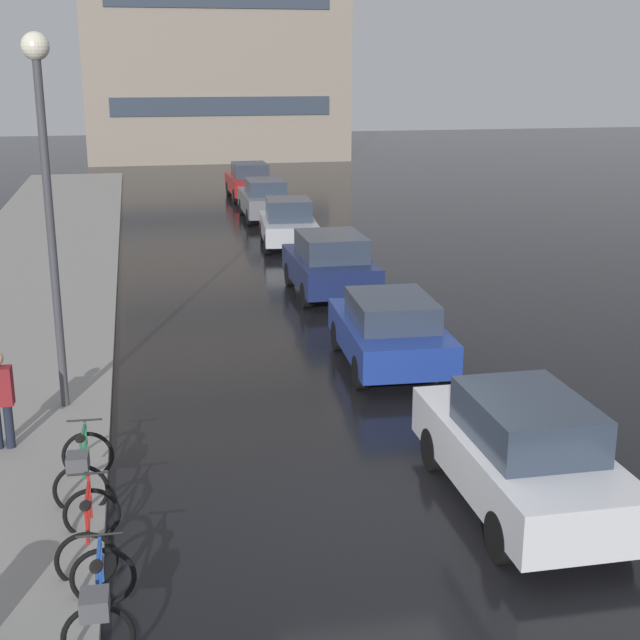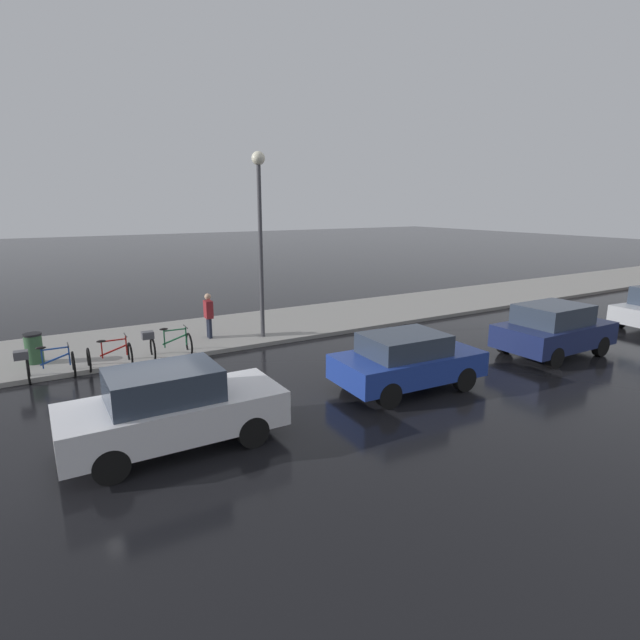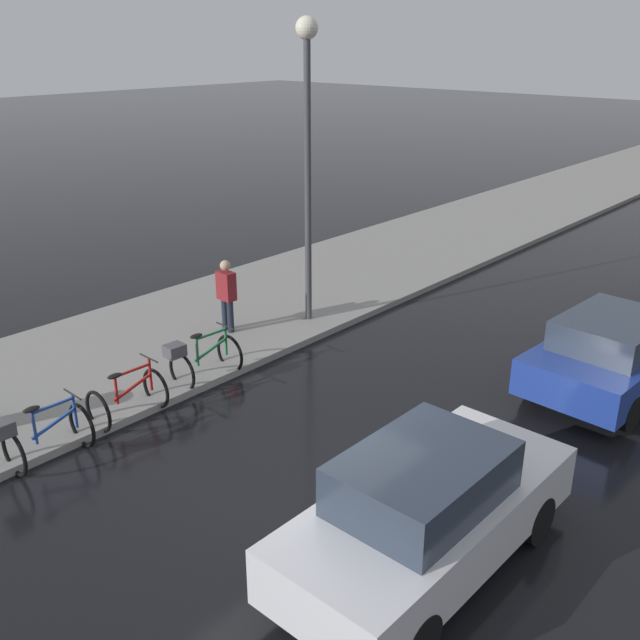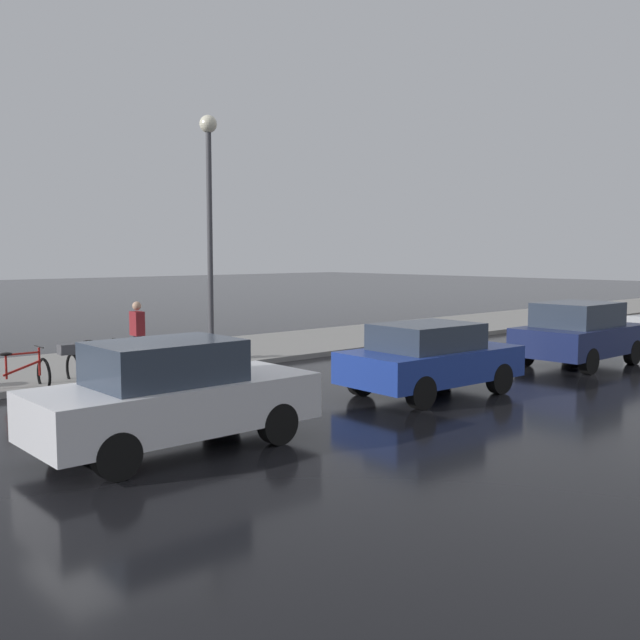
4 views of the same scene
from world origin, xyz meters
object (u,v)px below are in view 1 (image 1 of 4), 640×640
(car_navy, at_px, (330,264))
(car_silver, at_px, (288,223))
(bicycle_nearest, at_px, (99,603))
(car_blue, at_px, (390,330))
(bicycle_third, at_px, (83,468))
(car_red, at_px, (250,181))
(streetlamp, at_px, (45,163))
(car_grey, at_px, (265,199))
(pedestrian, at_px, (0,398))
(bicycle_second, at_px, (89,533))
(car_white, at_px, (521,452))

(car_navy, xyz_separation_m, car_silver, (0.00, 6.52, -0.04))
(bicycle_nearest, height_order, car_blue, car_blue)
(bicycle_third, xyz_separation_m, car_red, (6.00, 28.39, 0.30))
(car_red, relative_size, streetlamp, 0.65)
(bicycle_third, bearing_deg, streetlamp, 97.91)
(car_grey, height_order, car_red, car_red)
(bicycle_nearest, relative_size, pedestrian, 0.83)
(bicycle_second, distance_m, car_navy, 13.54)
(pedestrian, height_order, streetlamp, streetlamp)
(car_white, xyz_separation_m, car_red, (0.16, 29.74, -0.01))
(car_navy, bearing_deg, bicycle_nearest, -111.57)
(car_blue, bearing_deg, car_navy, 89.15)
(pedestrian, bearing_deg, bicycle_nearest, -72.69)
(car_white, bearing_deg, car_red, 89.70)
(car_blue, relative_size, pedestrian, 2.29)
(car_blue, relative_size, car_navy, 1.03)
(bicycle_nearest, height_order, bicycle_second, bicycle_nearest)
(car_white, bearing_deg, bicycle_third, 166.99)
(car_grey, bearing_deg, bicycle_third, -104.49)
(car_blue, height_order, car_navy, car_navy)
(car_white, bearing_deg, bicycle_nearest, -160.43)
(car_silver, distance_m, pedestrian, 16.91)
(bicycle_nearest, bearing_deg, car_red, 79.83)
(car_navy, relative_size, pedestrian, 2.22)
(car_navy, xyz_separation_m, streetlamp, (-6.31, -7.16, 3.50))
(car_white, relative_size, car_silver, 1.10)
(bicycle_third, bearing_deg, car_grey, 75.51)
(car_grey, bearing_deg, car_silver, -90.37)
(bicycle_nearest, xyz_separation_m, car_navy, (5.51, 13.94, 0.33))
(car_white, distance_m, car_blue, 6.04)
(bicycle_second, bearing_deg, streetlamp, 96.92)
(car_blue, relative_size, car_red, 0.95)
(bicycle_third, bearing_deg, car_blue, 39.23)
(car_white, xyz_separation_m, car_silver, (-0.01, 18.50, -0.02))
(bicycle_third, height_order, car_red, car_red)
(car_grey, xyz_separation_m, car_red, (0.13, 5.68, 0.01))
(bicycle_second, height_order, car_white, car_white)
(car_red, bearing_deg, car_blue, -90.63)
(car_blue, distance_m, car_grey, 18.02)
(pedestrian, bearing_deg, streetlamp, 64.40)
(pedestrian, bearing_deg, bicycle_third, -54.62)
(bicycle_second, height_order, car_navy, car_navy)
(bicycle_second, height_order, streetlamp, streetlamp)
(car_blue, height_order, car_grey, car_grey)
(bicycle_second, distance_m, car_blue, 8.47)
(bicycle_third, height_order, pedestrian, pedestrian)
(bicycle_third, height_order, car_silver, car_silver)
(car_navy, bearing_deg, car_red, 89.44)
(car_white, distance_m, car_red, 29.75)
(car_navy, distance_m, car_red, 17.77)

